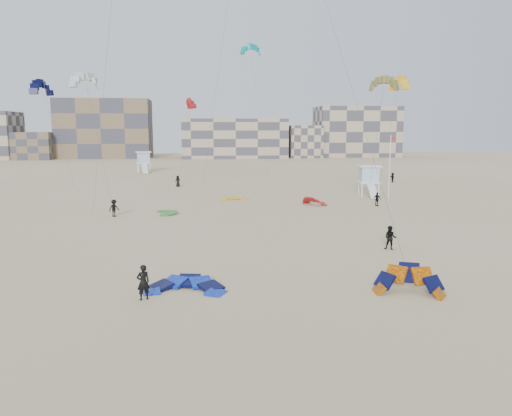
{
  "coord_description": "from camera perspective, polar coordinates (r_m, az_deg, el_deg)",
  "views": [
    {
      "loc": [
        -0.17,
        -27.37,
        8.91
      ],
      "look_at": [
        3.46,
        6.0,
        3.59
      ],
      "focal_mm": 35.0,
      "sensor_mm": 36.0,
      "label": 1
    }
  ],
  "objects": [
    {
      "name": "kite_fly_olive",
      "position": [
        62.56,
        14.42,
        13.47
      ],
      "size": [
        4.38,
        4.4,
        14.29
      ],
      "rotation": [
        0.0,
        0.0,
        -0.44
      ],
      "color": "olive",
      "rests_on": "ground"
    },
    {
      "name": "ground",
      "position": [
        28.78,
        -5.63,
        -9.06
      ],
      "size": [
        320.0,
        320.0,
        0.0
      ],
      "primitive_type": "plane",
      "color": "#CBB788",
      "rests_on": "ground"
    },
    {
      "name": "kite_ground_orange",
      "position": [
        28.91,
        17.03,
        -9.35
      ],
      "size": [
        4.86,
        4.83,
        3.8
      ],
      "primitive_type": null,
      "rotation": [
        0.9,
        0.0,
        -0.36
      ],
      "color": "orange",
      "rests_on": "ground"
    },
    {
      "name": "kite_fly_red",
      "position": [
        89.82,
        -7.44,
        11.66
      ],
      "size": [
        4.24,
        4.08,
        13.6
      ],
      "rotation": [
        0.0,
        0.0,
        1.77
      ],
      "color": "#B22110",
      "rests_on": "ground"
    },
    {
      "name": "kite_ground_red_far",
      "position": [
        59.69,
        6.62,
        0.37
      ],
      "size": [
        4.32,
        4.3,
        2.82
      ],
      "primitive_type": null,
      "rotation": [
        0.6,
        0.0,
        2.26
      ],
      "color": "#B22110",
      "rests_on": "ground"
    },
    {
      "name": "kite_ground_yellow",
      "position": [
        63.43,
        -2.52,
        0.93
      ],
      "size": [
        3.8,
        3.97,
        0.99
      ],
      "primitive_type": null,
      "rotation": [
        0.12,
        0.0,
        0.14
      ],
      "color": "gold",
      "rests_on": "ground"
    },
    {
      "name": "condo_fill_left",
      "position": [
        163.24,
        -24.14,
        6.51
      ],
      "size": [
        12.0,
        10.0,
        8.0
      ],
      "primitive_type": "cube",
      "color": "brown",
      "rests_on": "ground"
    },
    {
      "name": "kitesurfer_f",
      "position": [
        87.45,
        15.33,
        3.38
      ],
      "size": [
        0.5,
        1.52,
        1.63
      ],
      "primitive_type": "imported",
      "rotation": [
        0.0,
        0.0,
        -1.56
      ],
      "color": "black",
      "rests_on": "ground"
    },
    {
      "name": "condo_east",
      "position": [
        167.08,
        11.39,
        8.53
      ],
      "size": [
        26.0,
        14.0,
        16.0
      ],
      "primitive_type": "cube",
      "color": "tan",
      "rests_on": "ground"
    },
    {
      "name": "condo_mid",
      "position": [
        157.73,
        -2.53,
        7.95
      ],
      "size": [
        32.0,
        16.0,
        12.0
      ],
      "primitive_type": "cube",
      "color": "tan",
      "rests_on": "ground"
    },
    {
      "name": "kitesurfer_c",
      "position": [
        53.12,
        -15.92,
        -0.02
      ],
      "size": [
        1.31,
        1.25,
        1.79
      ],
      "primitive_type": "imported",
      "rotation": [
        0.0,
        0.0,
        0.69
      ],
      "color": "black",
      "rests_on": "ground"
    },
    {
      "name": "kitesurfer_main",
      "position": [
        27.12,
        -12.77,
        -8.28
      ],
      "size": [
        0.82,
        0.7,
        1.9
      ],
      "primitive_type": "imported",
      "rotation": [
        0.0,
        0.0,
        3.57
      ],
      "color": "black",
      "rests_on": "ground"
    },
    {
      "name": "kitesurfer_b",
      "position": [
        38.5,
        15.1,
        -3.31
      ],
      "size": [
        1.1,
        1.04,
        1.8
      ],
      "primitive_type": "imported",
      "rotation": [
        0.0,
        0.0,
        -0.56
      ],
      "color": "black",
      "rests_on": "ground"
    },
    {
      "name": "condo_fill_right",
      "position": [
        158.71,
        5.54,
        7.56
      ],
      "size": [
        10.0,
        10.0,
        10.0
      ],
      "primitive_type": "cube",
      "color": "tan",
      "rests_on": "ground"
    },
    {
      "name": "kite_ground_blue",
      "position": [
        28.5,
        -8.06,
        -9.3
      ],
      "size": [
        4.87,
        5.06,
        1.95
      ],
      "primitive_type": null,
      "rotation": [
        0.22,
        0.0,
        -0.18
      ],
      "color": "blue",
      "rests_on": "ground"
    },
    {
      "name": "kitesurfer_d",
      "position": [
        59.8,
        13.67,
        0.98
      ],
      "size": [
        0.92,
        1.0,
        1.64
      ],
      "primitive_type": "imported",
      "rotation": [
        0.0,
        0.0,
        2.25
      ],
      "color": "black",
      "rests_on": "ground"
    },
    {
      "name": "kite_fly_yellow",
      "position": [
        80.16,
        16.03,
        13.38
      ],
      "size": [
        4.5,
        5.15,
        15.76
      ],
      "rotation": [
        0.0,
        0.0,
        -1.37
      ],
      "color": "gold",
      "rests_on": "ground"
    },
    {
      "name": "lifeguard_tower_far",
      "position": [
        106.13,
        -12.73,
        5.14
      ],
      "size": [
        3.58,
        6.2,
        4.31
      ],
      "rotation": [
        0.0,
        0.0,
        0.19
      ],
      "color": "white",
      "rests_on": "ground"
    },
    {
      "name": "kitesurfer_e",
      "position": [
        78.86,
        -8.93,
        3.06
      ],
      "size": [
        0.98,
        0.78,
        1.74
      ],
      "primitive_type": "imported",
      "rotation": [
        0.0,
        0.0,
        -0.3
      ],
      "color": "black",
      "rests_on": "ground"
    },
    {
      "name": "flagpole",
      "position": [
        66.85,
        15.05,
        4.73
      ],
      "size": [
        0.66,
        0.1,
        8.14
      ],
      "color": "white",
      "rests_on": "ground"
    },
    {
      "name": "kite_fly_grey",
      "position": [
        60.7,
        -18.9,
        13.48
      ],
      "size": [
        5.4,
        6.42,
        14.43
      ],
      "rotation": [
        0.0,
        0.0,
        0.66
      ],
      "color": "silver",
      "rests_on": "ground"
    },
    {
      "name": "lifeguard_tower_near",
      "position": [
        68.83,
        12.78,
        3.05
      ],
      "size": [
        3.22,
        5.77,
        4.09
      ],
      "rotation": [
        0.0,
        0.0,
        -0.12
      ],
      "color": "white",
      "rests_on": "ground"
    },
    {
      "name": "kite_fly_teal_b",
      "position": [
        92.05,
        -0.59,
        17.56
      ],
      "size": [
        3.99,
        10.71,
        22.77
      ],
      "rotation": [
        0.0,
        0.0,
        0.16
      ],
      "color": "#0E96A0",
      "rests_on": "ground"
    },
    {
      "name": "kite_ground_green",
      "position": [
        53.9,
        -10.19,
        -0.64
      ],
      "size": [
        3.76,
        3.59,
        0.6
      ],
      "primitive_type": null,
      "rotation": [
        0.05,
        0.0,
        -1.41
      ],
      "color": "green",
      "rests_on": "ground"
    },
    {
      "name": "condo_west_b",
      "position": [
        164.1,
        -16.88,
        8.66
      ],
      "size": [
        28.0,
        14.0,
        18.0
      ],
      "primitive_type": "cube",
      "color": "brown",
      "rests_on": "ground"
    },
    {
      "name": "kite_fly_navy",
      "position": [
        74.95,
        -23.33,
        12.38
      ],
      "size": [
        6.88,
        5.26,
        14.55
      ],
      "rotation": [
        0.0,
        0.0,
        1.21
      ],
      "color": "#0A0939",
      "rests_on": "ground"
    }
  ]
}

